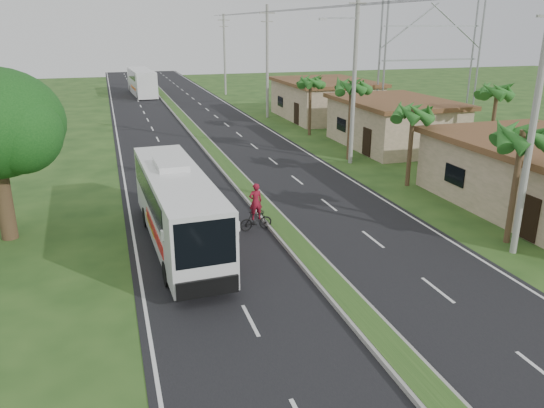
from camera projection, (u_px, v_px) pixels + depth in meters
name	position (u px, v px, depth m)	size (l,w,h in m)	color
ground	(349.00, 305.00, 18.15)	(180.00, 180.00, 0.00)	#224318
road_asphalt	(224.00, 165.00, 36.24)	(14.00, 160.00, 0.02)	black
median_strip	(224.00, 164.00, 36.21)	(1.20, 160.00, 0.18)	gray
lane_edge_left	(123.00, 173.00, 34.37)	(0.12, 160.00, 0.01)	silver
lane_edge_right	(315.00, 158.00, 38.12)	(0.12, 160.00, 0.01)	silver
shop_mid	(394.00, 123.00, 41.38)	(7.60, 10.60, 3.67)	#9C8B6A
shop_far	(325.00, 99.00, 54.02)	(8.60, 11.60, 3.82)	#9C8B6A
palm_verge_a	(522.00, 136.00, 21.86)	(2.40, 2.40, 5.45)	#473321
palm_verge_b	(413.00, 112.00, 30.24)	(2.40, 2.40, 5.05)	#473321
palm_verge_c	(351.00, 86.00, 36.16)	(2.40, 2.40, 5.85)	#473321
palm_verge_d	(310.00, 82.00, 44.63)	(2.40, 2.40, 5.25)	#473321
palm_behind_shop	(497.00, 91.00, 35.04)	(2.40, 2.40, 5.65)	#473321
utility_pole_a	(534.00, 118.00, 20.52)	(1.60, 0.28, 11.00)	gray
utility_pole_b	(354.00, 70.00, 34.80)	(3.20, 0.28, 12.00)	gray
utility_pole_c	(267.00, 61.00, 53.09)	(1.60, 0.28, 11.00)	gray
utility_pole_d	(225.00, 54.00, 71.27)	(1.60, 0.28, 10.50)	gray
billboard_lattice	(431.00, 51.00, 49.27)	(10.18, 1.18, 12.07)	gray
coach_bus_main	(177.00, 204.00, 22.35)	(2.72, 11.03, 3.54)	silver
coach_bus_far	(142.00, 81.00, 71.61)	(3.15, 11.85, 3.42)	white
motorcyclist	(256.00, 213.00, 24.47)	(1.60, 0.58, 2.28)	black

